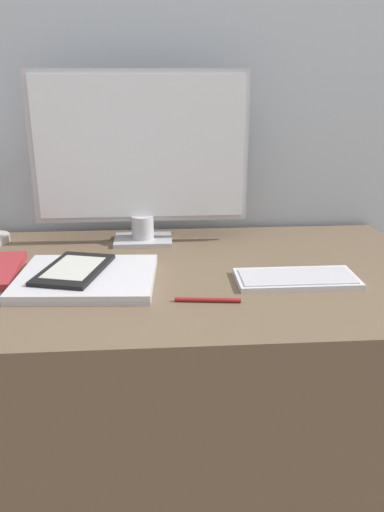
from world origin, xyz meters
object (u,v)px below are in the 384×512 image
(monitor, at_px, (140,155))
(pen, at_px, (208,300))
(laptop, at_px, (87,278))
(keyboard, at_px, (296,278))
(ereader, at_px, (74,269))

(monitor, bearing_deg, pen, -71.05)
(monitor, xyz_separation_m, pen, (0.14, -0.40, -0.23))
(monitor, bearing_deg, laptop, -112.74)
(monitor, height_order, keyboard, monitor)
(keyboard, bearing_deg, ereader, 175.07)
(keyboard, bearing_deg, pen, -155.80)
(monitor, distance_m, ereader, 0.36)
(keyboard, height_order, laptop, laptop)
(ereader, height_order, pen, ereader)
(keyboard, bearing_deg, monitor, 138.25)
(monitor, relative_size, laptop, 1.82)
(monitor, xyz_separation_m, ereader, (-0.14, -0.26, -0.21))
(keyboard, relative_size, pen, 2.00)
(ereader, xyz_separation_m, pen, (0.28, -0.13, -0.02))
(ereader, bearing_deg, laptop, -27.20)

